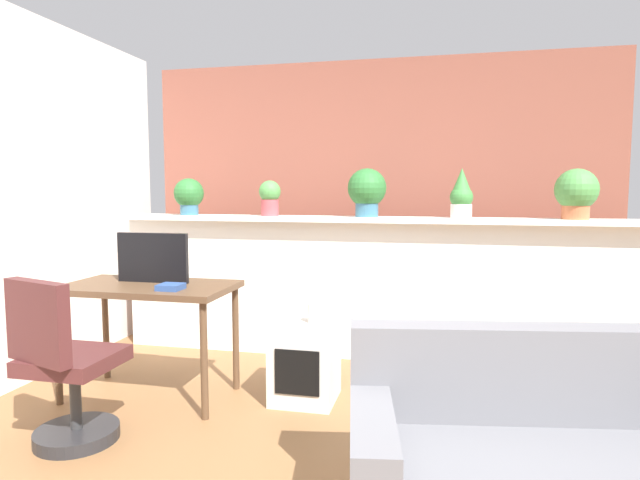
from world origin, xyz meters
name	(u,v)px	position (x,y,z in m)	size (l,w,h in m)	color
divider_wall	(366,290)	(0.00, 2.00, 0.55)	(4.11, 0.16, 1.11)	white
plant_shelf	(366,219)	(0.00, 1.96, 1.13)	(4.11, 0.29, 0.04)	white
brick_wall_behind	(375,202)	(0.00, 2.60, 1.25)	(4.11, 0.10, 2.50)	brown
potted_plant_0	(189,195)	(-1.49, 1.93, 1.32)	(0.25, 0.25, 0.31)	#386B84
potted_plant_1	(270,197)	(-0.78, 1.95, 1.30)	(0.18, 0.18, 0.29)	#B7474C
potted_plant_2	(367,190)	(0.01, 1.97, 1.36)	(0.31, 0.31, 0.38)	#386B84
potted_plant_3	(461,195)	(0.73, 1.95, 1.32)	(0.17, 0.17, 0.38)	silver
potted_plant_4	(576,192)	(1.52, 1.94, 1.34)	(0.30, 0.30, 0.37)	#C66B42
desk	(149,297)	(-1.27, 0.88, 0.67)	(1.10, 0.60, 0.75)	brown
tv_monitor	(153,258)	(-1.28, 0.96, 0.91)	(0.50, 0.04, 0.33)	black
office_chair	(65,374)	(-1.35, 0.17, 0.39)	(0.50, 0.50, 0.91)	#262628
side_cube_shelf	(305,362)	(-0.26, 1.04, 0.25)	(0.40, 0.41, 0.50)	silver
vase_on_shelf	(314,313)	(-0.21, 1.09, 0.56)	(0.09, 0.09, 0.13)	silver
book_on_desk	(171,287)	(-1.03, 0.74, 0.77)	(0.14, 0.14, 0.04)	#2D4C8C
couch	(557,478)	(1.02, -0.14, 0.28)	(1.66, 1.00, 0.80)	slate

